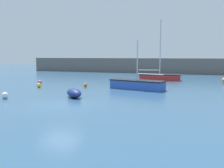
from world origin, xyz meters
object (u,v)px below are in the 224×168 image
at_px(mooring_buoy_pink, 40,82).
at_px(fishing_dinghy_green, 74,93).
at_px(mooring_buoy_yellow, 39,85).
at_px(sailboat_twin_hulled, 137,84).
at_px(mooring_buoy_white, 5,95).
at_px(sailboat_tall_mast, 160,77).
at_px(mooring_buoy_orange, 85,85).

bearing_deg(mooring_buoy_pink, fishing_dinghy_green, -41.28).
xyz_separation_m(mooring_buoy_yellow, mooring_buoy_pink, (-1.73, 2.65, -0.00)).
height_order(fishing_dinghy_green, sailboat_twin_hulled, sailboat_twin_hulled).
relative_size(sailboat_twin_hulled, mooring_buoy_white, 11.13).
height_order(sailboat_twin_hulled, mooring_buoy_yellow, sailboat_twin_hulled).
xyz_separation_m(fishing_dinghy_green, sailboat_tall_mast, (4.31, 15.33, 0.12)).
bearing_deg(sailboat_tall_mast, mooring_buoy_pink, -151.69).
bearing_deg(sailboat_twin_hulled, sailboat_tall_mast, -80.83).
xyz_separation_m(mooring_buoy_yellow, mooring_buoy_orange, (4.18, 1.94, -0.03)).
height_order(mooring_buoy_white, mooring_buoy_pink, mooring_buoy_white).
distance_m(fishing_dinghy_green, sailboat_tall_mast, 15.93).
height_order(sailboat_tall_mast, mooring_buoy_orange, sailboat_tall_mast).
distance_m(mooring_buoy_yellow, mooring_buoy_pink, 3.17).
bearing_deg(sailboat_tall_mast, mooring_buoy_white, -123.90).
relative_size(sailboat_twin_hulled, mooring_buoy_yellow, 12.45).
xyz_separation_m(sailboat_tall_mast, mooring_buoy_orange, (-6.18, -9.23, -0.28)).
bearing_deg(mooring_buoy_pink, sailboat_twin_hulled, -3.89).
relative_size(fishing_dinghy_green, mooring_buoy_white, 4.33).
bearing_deg(sailboat_twin_hulled, mooring_buoy_white, 59.46).
bearing_deg(mooring_buoy_yellow, mooring_buoy_orange, 24.90).
height_order(sailboat_twin_hulled, mooring_buoy_pink, sailboat_twin_hulled).
xyz_separation_m(sailboat_twin_hulled, mooring_buoy_pink, (-11.27, 0.77, -0.24)).
height_order(mooring_buoy_white, mooring_buoy_orange, mooring_buoy_white).
distance_m(sailboat_tall_mast, mooring_buoy_pink, 14.78).
bearing_deg(mooring_buoy_orange, mooring_buoy_white, -108.39).
height_order(mooring_buoy_yellow, mooring_buoy_pink, same).
bearing_deg(sailboat_tall_mast, sailboat_twin_hulled, -101.87).
distance_m(sailboat_tall_mast, sailboat_twin_hulled, 9.31).
height_order(mooring_buoy_pink, mooring_buoy_orange, mooring_buoy_pink).
bearing_deg(mooring_buoy_orange, sailboat_twin_hulled, -0.54).
distance_m(sailboat_twin_hulled, mooring_buoy_pink, 11.30).
distance_m(fishing_dinghy_green, mooring_buoy_yellow, 7.34).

